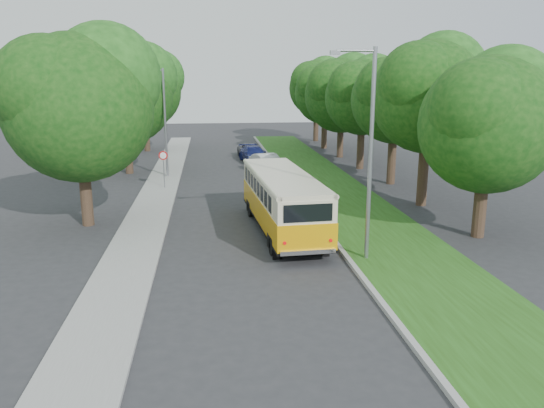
{
  "coord_description": "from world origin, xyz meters",
  "views": [
    {
      "loc": [
        -1.62,
        -21.39,
        6.99
      ],
      "look_at": [
        1.05,
        1.08,
        1.5
      ],
      "focal_mm": 35.0,
      "sensor_mm": 36.0,
      "label": 1
    }
  ],
  "objects": [
    {
      "name": "ground",
      "position": [
        0.0,
        0.0,
        0.0
      ],
      "size": [
        120.0,
        120.0,
        0.0
      ],
      "primitive_type": "plane",
      "color": "#2C2C2F",
      "rests_on": "ground"
    },
    {
      "name": "grass_verge",
      "position": [
        5.95,
        5.0,
        0.07
      ],
      "size": [
        4.5,
        70.0,
        0.13
      ],
      "primitive_type": "cube",
      "color": "#244913",
      "rests_on": "ground"
    },
    {
      "name": "lamppost_far",
      "position": [
        -4.7,
        16.0,
        4.12
      ],
      "size": [
        1.71,
        0.16,
        7.5
      ],
      "color": "gray",
      "rests_on": "ground"
    },
    {
      "name": "vintage_bus",
      "position": [
        1.61,
        1.73,
        1.39
      ],
      "size": [
        3.02,
        9.51,
        2.78
      ],
      "primitive_type": null,
      "rotation": [
        0.0,
        0.0,
        0.07
      ],
      "color": "#E8A007",
      "rests_on": "ground"
    },
    {
      "name": "car_grey",
      "position": [
        2.04,
        24.54,
        0.61
      ],
      "size": [
        2.39,
        4.56,
        1.23
      ],
      "primitive_type": "imported",
      "rotation": [
        0.0,
        0.0,
        0.08
      ],
      "color": "slate",
      "rests_on": "ground"
    },
    {
      "name": "treeline",
      "position": [
        3.15,
        17.99,
        5.93
      ],
      "size": [
        24.27,
        41.91,
        9.46
      ],
      "color": "#332319",
      "rests_on": "ground"
    },
    {
      "name": "curb",
      "position": [
        3.6,
        5.0,
        0.07
      ],
      "size": [
        0.2,
        70.0,
        0.15
      ],
      "primitive_type": "cube",
      "color": "gray",
      "rests_on": "ground"
    },
    {
      "name": "car_silver",
      "position": [
        2.12,
        8.24,
        0.77
      ],
      "size": [
        1.86,
        4.53,
        1.54
      ],
      "primitive_type": "imported",
      "rotation": [
        0.0,
        0.0,
        -0.01
      ],
      "color": "#9F9EA3",
      "rests_on": "ground"
    },
    {
      "name": "lamppost_near",
      "position": [
        4.21,
        -2.5,
        4.37
      ],
      "size": [
        1.71,
        0.16,
        8.0
      ],
      "color": "gray",
      "rests_on": "ground"
    },
    {
      "name": "car_white",
      "position": [
        2.61,
        16.84,
        0.7
      ],
      "size": [
        2.59,
        4.49,
        1.4
      ],
      "primitive_type": "imported",
      "rotation": [
        0.0,
        0.0,
        0.28
      ],
      "color": "silver",
      "rests_on": "ground"
    },
    {
      "name": "sidewalk",
      "position": [
        -4.8,
        5.0,
        0.06
      ],
      "size": [
        2.2,
        70.0,
        0.12
      ],
      "primitive_type": "cube",
      "color": "gray",
      "rests_on": "ground"
    },
    {
      "name": "warning_sign",
      "position": [
        -4.5,
        11.98,
        1.71
      ],
      "size": [
        0.56,
        0.1,
        2.5
      ],
      "color": "gray",
      "rests_on": "ground"
    },
    {
      "name": "car_blue",
      "position": [
        2.02,
        22.03,
        0.66
      ],
      "size": [
        2.52,
        4.75,
        1.31
      ],
      "primitive_type": "imported",
      "rotation": [
        0.0,
        0.0,
        0.16
      ],
      "color": "navy",
      "rests_on": "ground"
    }
  ]
}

